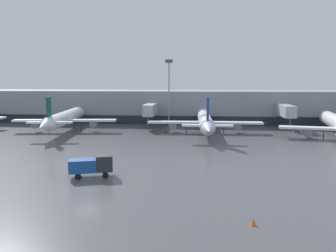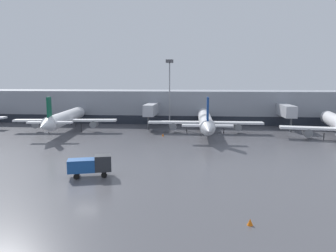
{
  "view_description": "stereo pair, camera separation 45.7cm",
  "coord_description": "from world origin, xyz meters",
  "px_view_note": "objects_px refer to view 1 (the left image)",
  "views": [
    {
      "loc": [
        12.09,
        -34.27,
        12.22
      ],
      "look_at": [
        6.22,
        30.14,
        3.0
      ],
      "focal_mm": 35.0,
      "sensor_mm": 36.0,
      "label": 1
    },
    {
      "loc": [
        12.55,
        -34.23,
        12.22
      ],
      "look_at": [
        6.22,
        30.14,
        3.0
      ],
      "focal_mm": 35.0,
      "sensor_mm": 36.0,
      "label": 2
    }
  ],
  "objects_px": {
    "parked_jet_2": "(205,120)",
    "service_truck_0": "(92,165)",
    "traffic_cone_1": "(253,222)",
    "apron_light_mast_2": "(169,74)",
    "parked_jet_3": "(65,118)",
    "traffic_cone_0": "(163,135)"
  },
  "relations": [
    {
      "from": "traffic_cone_1",
      "to": "apron_light_mast_2",
      "type": "height_order",
      "value": "apron_light_mast_2"
    },
    {
      "from": "parked_jet_2",
      "to": "service_truck_0",
      "type": "height_order",
      "value": "parked_jet_2"
    },
    {
      "from": "traffic_cone_1",
      "to": "parked_jet_2",
      "type": "bearing_deg",
      "value": 93.7
    },
    {
      "from": "service_truck_0",
      "to": "traffic_cone_0",
      "type": "height_order",
      "value": "service_truck_0"
    },
    {
      "from": "service_truck_0",
      "to": "parked_jet_2",
      "type": "bearing_deg",
      "value": 50.58
    },
    {
      "from": "apron_light_mast_2",
      "to": "traffic_cone_1",
      "type": "bearing_deg",
      "value": -78.02
    },
    {
      "from": "service_truck_0",
      "to": "apron_light_mast_2",
      "type": "bearing_deg",
      "value": 65.93
    },
    {
      "from": "apron_light_mast_2",
      "to": "parked_jet_2",
      "type": "bearing_deg",
      "value": -46.24
    },
    {
      "from": "traffic_cone_1",
      "to": "apron_light_mast_2",
      "type": "distance_m",
      "value": 60.36
    },
    {
      "from": "traffic_cone_0",
      "to": "parked_jet_2",
      "type": "bearing_deg",
      "value": 29.48
    },
    {
      "from": "parked_jet_2",
      "to": "parked_jet_3",
      "type": "relative_size",
      "value": 1.06
    },
    {
      "from": "parked_jet_2",
      "to": "apron_light_mast_2",
      "type": "height_order",
      "value": "apron_light_mast_2"
    },
    {
      "from": "parked_jet_2",
      "to": "traffic_cone_1",
      "type": "relative_size",
      "value": 59.13
    },
    {
      "from": "parked_jet_3",
      "to": "traffic_cone_0",
      "type": "bearing_deg",
      "value": -105.2
    },
    {
      "from": "service_truck_0",
      "to": "traffic_cone_1",
      "type": "distance_m",
      "value": 21.87
    },
    {
      "from": "parked_jet_3",
      "to": "traffic_cone_0",
      "type": "height_order",
      "value": "parked_jet_3"
    },
    {
      "from": "traffic_cone_0",
      "to": "apron_light_mast_2",
      "type": "relative_size",
      "value": 0.04
    },
    {
      "from": "parked_jet_2",
      "to": "parked_jet_3",
      "type": "height_order",
      "value": "parked_jet_2"
    },
    {
      "from": "apron_light_mast_2",
      "to": "service_truck_0",
      "type": "bearing_deg",
      "value": -97.31
    },
    {
      "from": "parked_jet_2",
      "to": "traffic_cone_0",
      "type": "relative_size",
      "value": 52.95
    },
    {
      "from": "service_truck_0",
      "to": "traffic_cone_0",
      "type": "relative_size",
      "value": 8.81
    },
    {
      "from": "traffic_cone_1",
      "to": "traffic_cone_0",
      "type": "bearing_deg",
      "value": 106.0
    }
  ]
}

